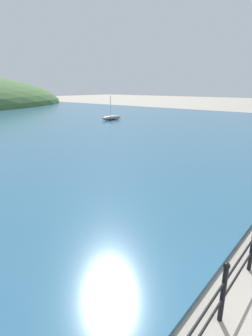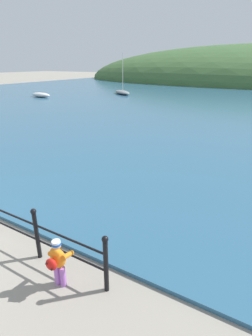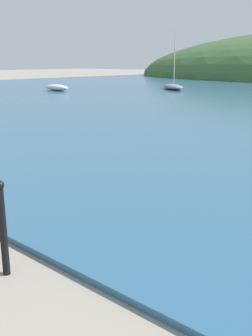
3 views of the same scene
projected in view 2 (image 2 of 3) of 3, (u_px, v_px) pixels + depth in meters
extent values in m
cube|color=#2D5B7A|center=(216.00, 97.00, 31.57)|extent=(80.00, 60.00, 0.10)
ellipsoid|color=#3D6033|center=(252.00, 82.00, 59.06)|extent=(82.01, 45.11, 15.57)
cylinder|color=black|center=(37.00, 236.00, 5.53)|extent=(0.09, 0.09, 1.10)
sphere|color=black|center=(33.00, 211.00, 5.30)|extent=(0.12, 0.12, 0.12)
cylinder|color=black|center=(106.00, 267.00, 4.69)|extent=(0.09, 0.09, 1.10)
sphere|color=black|center=(105.00, 239.00, 4.47)|extent=(0.12, 0.12, 0.12)
cylinder|color=#AD66C6|center=(57.00, 275.00, 4.97)|extent=(0.11, 0.11, 0.42)
cylinder|color=#AD66C6|center=(63.00, 277.00, 4.92)|extent=(0.11, 0.11, 0.42)
ellipsoid|color=orange|center=(58.00, 258.00, 4.79)|extent=(0.33, 0.26, 0.40)
ellipsoid|color=orange|center=(55.00, 252.00, 4.67)|extent=(0.22, 0.15, 0.18)
cylinder|color=orange|center=(55.00, 251.00, 4.90)|extent=(0.14, 0.32, 0.19)
cylinder|color=orange|center=(68.00, 255.00, 4.80)|extent=(0.14, 0.32, 0.19)
sphere|color=tan|center=(56.00, 245.00, 4.68)|extent=(0.17, 0.17, 0.17)
cylinder|color=#194CB2|center=(56.00, 244.00, 4.67)|extent=(0.17, 0.17, 0.04)
cylinder|color=silver|center=(56.00, 242.00, 4.66)|extent=(0.16, 0.16, 0.04)
ellipsoid|color=red|center=(51.00, 264.00, 4.62)|extent=(0.24, 0.16, 0.24)
sphere|color=black|center=(46.00, 264.00, 4.56)|extent=(0.04, 0.04, 0.04)
sphere|color=black|center=(52.00, 270.00, 4.56)|extent=(0.04, 0.04, 0.04)
ellipsoid|color=gray|center=(122.00, 92.00, 34.41)|extent=(4.00, 3.53, 0.47)
cylinder|color=beige|center=(123.00, 72.00, 33.30)|extent=(0.07, 0.07, 4.50)
ellipsoid|color=silver|center=(41.00, 95.00, 31.40)|extent=(3.07, 1.25, 0.52)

